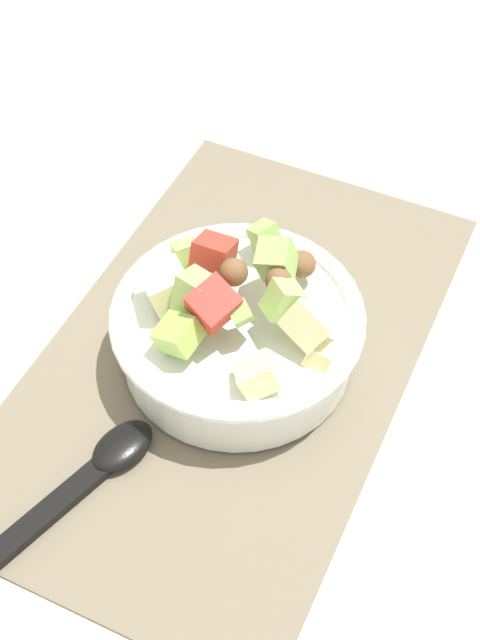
# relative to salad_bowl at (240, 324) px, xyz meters

# --- Properties ---
(ground_plane) EXTENTS (2.40, 2.40, 0.00)m
(ground_plane) POSITION_rel_salad_bowl_xyz_m (0.00, -0.01, -0.04)
(ground_plane) COLOR silver
(placemat) EXTENTS (0.51, 0.30, 0.01)m
(placemat) POSITION_rel_salad_bowl_xyz_m (0.00, -0.01, -0.04)
(placemat) COLOR #756B56
(placemat) RESTS_ON ground_plane
(salad_bowl) EXTENTS (0.21, 0.21, 0.12)m
(salad_bowl) POSITION_rel_salad_bowl_xyz_m (0.00, 0.00, 0.00)
(salad_bowl) COLOR white
(salad_bowl) RESTS_ON placemat
(serving_spoon) EXTENTS (0.20, 0.09, 0.01)m
(serving_spoon) POSITION_rel_salad_bowl_xyz_m (0.17, -0.05, -0.03)
(serving_spoon) COLOR black
(serving_spoon) RESTS_ON placemat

